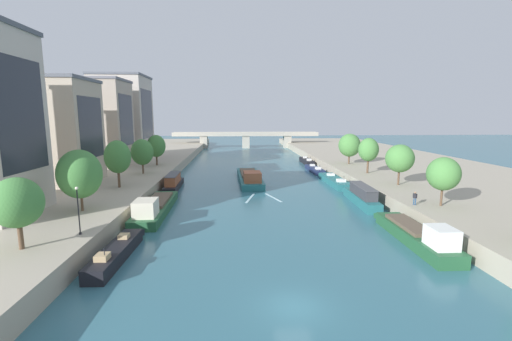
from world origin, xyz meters
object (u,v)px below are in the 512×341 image
(lamppost_left_bank, at_px, (78,208))
(person_on_quay, at_px, (415,197))
(moored_boat_left_near, at_px, (155,207))
(tree_left_midway, at_px, (142,152))
(tree_left_distant, at_px, (17,203))
(tree_left_second, at_px, (118,157))
(moored_boat_left_downstream, at_px, (174,183))
(moored_boat_right_second, at_px, (306,161))
(moored_boat_right_downstream, at_px, (314,169))
(tree_left_third, at_px, (80,174))
(moored_boat_left_far, at_px, (117,252))
(tree_right_far, at_px, (443,174))
(tree_right_distant, at_px, (368,150))
(tree_right_nearest, at_px, (349,145))
(barge_midriver, at_px, (250,177))
(moored_boat_right_lone, at_px, (361,196))
(moored_boat_right_upstream, at_px, (335,181))
(tree_right_third, at_px, (400,158))
(tree_left_past_mid, at_px, (156,146))
(bridge_far, at_px, (246,138))
(moored_boat_right_gap_after, at_px, (417,235))

(lamppost_left_bank, bearing_deg, person_on_quay, 13.22)
(moored_boat_left_near, relative_size, tree_left_midway, 2.63)
(tree_left_distant, distance_m, tree_left_midway, 36.54)
(tree_left_second, height_order, tree_left_midway, tree_left_second)
(moored_boat_left_downstream, distance_m, moored_boat_right_second, 42.34)
(moored_boat_right_downstream, distance_m, person_on_quay, 37.72)
(tree_left_third, distance_m, lamppost_left_bank, 8.81)
(moored_boat_left_far, distance_m, lamppost_left_bank, 5.22)
(tree_left_second, xyz_separation_m, tree_left_midway, (0.23, 12.46, -0.60))
(tree_left_midway, xyz_separation_m, tree_right_far, (41.62, -25.47, -0.14))
(tree_right_distant, relative_size, tree_right_nearest, 0.98)
(tree_left_second, bearing_deg, moored_boat_right_second, 46.60)
(barge_midriver, xyz_separation_m, moored_boat_right_lone, (15.46, -17.78, 0.29))
(moored_boat_right_lone, distance_m, moored_boat_right_upstream, 14.92)
(tree_right_third, bearing_deg, tree_left_distant, -150.90)
(tree_left_past_mid, bearing_deg, tree_left_third, -90.31)
(moored_boat_right_lone, bearing_deg, person_on_quay, -68.20)
(tree_left_midway, height_order, tree_right_far, tree_left_midway)
(moored_boat_right_lone, relative_size, tree_right_far, 2.16)
(bridge_far, relative_size, person_on_quay, 35.06)
(moored_boat_left_downstream, relative_size, tree_right_distant, 1.77)
(tree_right_nearest, height_order, bridge_far, tree_right_nearest)
(moored_boat_left_downstream, xyz_separation_m, lamppost_left_bank, (-3.17, -28.81, 3.32))
(bridge_far, bearing_deg, barge_midriver, -91.00)
(barge_midriver, relative_size, tree_right_far, 3.50)
(moored_boat_left_far, xyz_separation_m, lamppost_left_bank, (-3.45, 0.94, 3.80))
(moored_boat_right_gap_after, distance_m, moored_boat_right_lone, 15.57)
(moored_boat_right_lone, xyz_separation_m, moored_boat_right_second, (0.64, 42.32, -0.52))
(barge_midriver, relative_size, moored_boat_left_downstream, 1.76)
(tree_left_past_mid, bearing_deg, lamppost_left_bank, -86.05)
(barge_midriver, xyz_separation_m, moored_boat_left_near, (-13.14, -21.26, 0.02))
(moored_boat_right_downstream, height_order, tree_right_distant, tree_right_distant)
(moored_boat_right_upstream, relative_size, tree_right_far, 2.38)
(moored_boat_right_gap_after, relative_size, tree_left_second, 2.01)
(tree_right_distant, bearing_deg, tree_right_far, -90.39)
(moored_boat_right_downstream, relative_size, tree_left_second, 1.57)
(moored_boat_right_lone, height_order, tree_left_second, tree_left_second)
(tree_left_second, distance_m, tree_right_far, 43.82)
(moored_boat_right_upstream, xyz_separation_m, lamppost_left_bank, (-32.51, -31.65, 3.86))
(moored_boat_right_lone, distance_m, tree_right_third, 9.38)
(moored_boat_right_lone, bearing_deg, moored_boat_left_far, -148.36)
(moored_boat_right_downstream, distance_m, tree_left_second, 43.68)
(tree_right_third, distance_m, tree_right_distant, 11.14)
(tree_left_midway, bearing_deg, tree_right_nearest, 14.07)
(moored_boat_left_near, bearing_deg, tree_left_second, 132.47)
(tree_right_nearest, xyz_separation_m, bridge_far, (-21.25, 61.31, -2.24))
(moored_boat_left_near, bearing_deg, moored_boat_right_upstream, 32.41)
(tree_right_third, bearing_deg, bridge_far, 104.10)
(tree_left_third, distance_m, tree_right_third, 44.25)
(tree_left_midway, relative_size, tree_right_nearest, 0.95)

